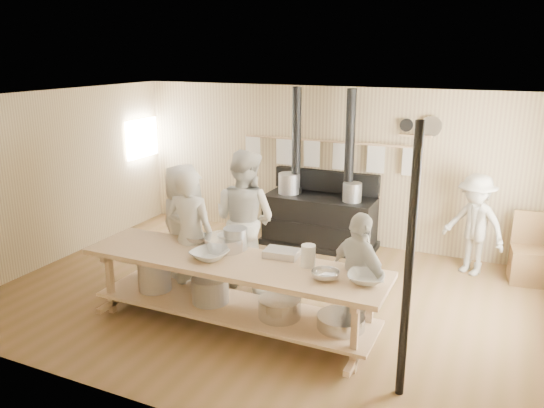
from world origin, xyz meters
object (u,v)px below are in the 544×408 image
object	(u,v)px
prep_table	(232,286)
cook_by_window	(474,225)
stove	(320,216)
cook_left	(245,219)
cook_far_left	(191,238)
cook_right	(359,278)
chair	(527,262)
cook_center	(184,230)
roasting_pan	(282,253)

from	to	relation	value
prep_table	cook_by_window	xyz separation A→B (m)	(2.41, 2.85, 0.23)
stove	cook_left	xyz separation A→B (m)	(-0.40, -1.90, 0.44)
cook_far_left	cook_right	xyz separation A→B (m)	(2.15, 0.01, -0.15)
prep_table	cook_by_window	size ratio (longest dim) A/B	2.41
chair	cook_center	bearing A→B (deg)	-158.37
cook_by_window	roasting_pan	distance (m)	3.17
cook_by_window	chair	bearing A→B (deg)	29.52
cook_right	cook_left	bearing A→B (deg)	10.23
chair	cook_left	bearing A→B (deg)	-160.42
cook_by_window	cook_left	bearing A→B (deg)	-120.34
cook_by_window	roasting_pan	xyz separation A→B (m)	(-1.92, -2.52, 0.15)
roasting_pan	stove	bearing A→B (deg)	100.21
prep_table	roasting_pan	xyz separation A→B (m)	(0.49, 0.33, 0.37)
cook_left	cook_center	bearing A→B (deg)	47.05
stove	cook_left	distance (m)	1.99
cook_left	cook_by_window	size ratio (longest dim) A/B	1.28
cook_far_left	stove	bearing A→B (deg)	-109.97
cook_left	cook_far_left	bearing A→B (deg)	75.73
cook_center	cook_by_window	xyz separation A→B (m)	(3.45, 2.24, -0.13)
cook_center	roasting_pan	bearing A→B (deg)	-171.40
stove	cook_left	size ratio (longest dim) A/B	1.36
stove	roasting_pan	distance (m)	2.76
prep_table	roasting_pan	size ratio (longest dim) A/B	9.20
cook_right	cook_by_window	world-z (taller)	cook_right
stove	cook_far_left	world-z (taller)	stove
cook_far_left	cook_by_window	distance (m)	4.05
cook_center	chair	distance (m)	4.80
roasting_pan	cook_center	bearing A→B (deg)	169.52
prep_table	cook_by_window	bearing A→B (deg)	49.81
cook_center	stove	bearing A→B (deg)	-94.40
cook_left	cook_center	size ratio (longest dim) A/B	1.09
stove	cook_by_window	distance (m)	2.42
cook_far_left	cook_by_window	world-z (taller)	cook_far_left
cook_far_left	cook_center	bearing A→B (deg)	-49.56
cook_right	roasting_pan	world-z (taller)	cook_right
cook_far_left	chair	xyz separation A→B (m)	(3.90, 2.56, -0.61)
cook_center	roasting_pan	world-z (taller)	cook_center
cook_left	cook_by_window	bearing A→B (deg)	-139.59
prep_table	cook_far_left	world-z (taller)	cook_far_left
cook_by_window	cook_far_left	bearing A→B (deg)	-113.17
cook_center	cook_right	size ratio (longest dim) A/B	1.17
stove	roasting_pan	size ratio (longest dim) A/B	6.65
cook_far_left	cook_left	world-z (taller)	cook_left
cook_left	stove	bearing A→B (deg)	-93.26
stove	prep_table	size ratio (longest dim) A/B	0.72
cook_right	cook_by_window	distance (m)	2.71
prep_table	cook_far_left	size ratio (longest dim) A/B	2.00
cook_by_window	cook_right	bearing A→B (deg)	-83.58
cook_right	chair	distance (m)	3.12
cook_right	cook_by_window	size ratio (longest dim) A/B	1.00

